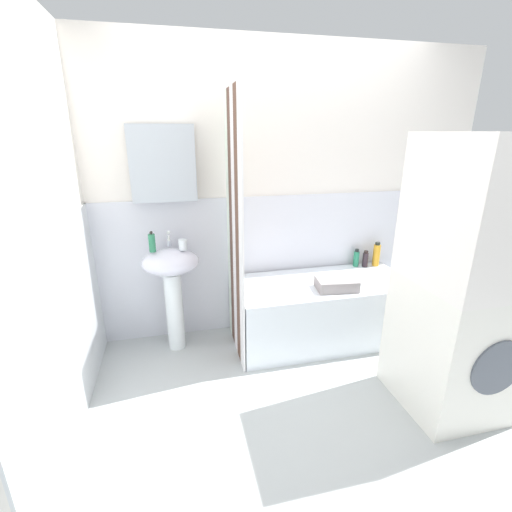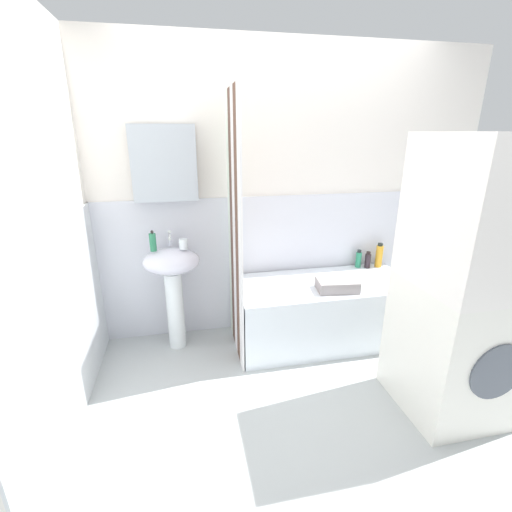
% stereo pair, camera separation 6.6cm
% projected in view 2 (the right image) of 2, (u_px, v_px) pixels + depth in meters
% --- Properties ---
extents(ground_plane, '(4.80, 5.60, 0.04)m').
position_uv_depth(ground_plane, '(331.00, 420.00, 2.28)').
color(ground_plane, '#B2B8B8').
extents(wall_back_tiled, '(3.60, 0.18, 2.40)m').
position_uv_depth(wall_back_tiled, '(275.00, 202.00, 3.05)').
color(wall_back_tiled, white).
rests_on(wall_back_tiled, ground_plane).
extents(wall_left_tiled, '(0.07, 1.81, 2.40)m').
position_uv_depth(wall_left_tiled, '(45.00, 248.00, 1.92)').
color(wall_left_tiled, white).
rests_on(wall_left_tiled, ground_plane).
extents(sink, '(0.44, 0.34, 0.85)m').
position_uv_depth(sink, '(173.00, 276.00, 2.84)').
color(sink, white).
rests_on(sink, ground_plane).
extents(faucet, '(0.03, 0.12, 0.12)m').
position_uv_depth(faucet, '(170.00, 239.00, 2.82)').
color(faucet, silver).
rests_on(faucet, sink).
extents(soap_dispenser, '(0.05, 0.05, 0.16)m').
position_uv_depth(soap_dispenser, '(153.00, 242.00, 2.70)').
color(soap_dispenser, '#2B7B53').
rests_on(soap_dispenser, sink).
extents(toothbrush_cup, '(0.06, 0.06, 0.08)m').
position_uv_depth(toothbrush_cup, '(183.00, 244.00, 2.75)').
color(toothbrush_cup, white).
rests_on(toothbrush_cup, sink).
extents(bathtub, '(1.45, 0.66, 0.53)m').
position_uv_depth(bathtub, '(322.00, 311.00, 3.06)').
color(bathtub, white).
rests_on(bathtub, ground_plane).
extents(shower_curtain, '(0.01, 0.66, 2.00)m').
position_uv_depth(shower_curtain, '(235.00, 232.00, 2.67)').
color(shower_curtain, white).
rests_on(shower_curtain, ground_plane).
extents(conditioner_bottle, '(0.06, 0.06, 0.23)m').
position_uv_depth(conditioner_bottle, '(379.00, 256.00, 3.29)').
color(conditioner_bottle, gold).
rests_on(conditioner_bottle, bathtub).
extents(shampoo_bottle, '(0.05, 0.05, 0.15)m').
position_uv_depth(shampoo_bottle, '(368.00, 260.00, 3.28)').
color(shampoo_bottle, '#2B2127').
rests_on(shampoo_bottle, bathtub).
extents(body_wash_bottle, '(0.05, 0.05, 0.17)m').
position_uv_depth(body_wash_bottle, '(359.00, 259.00, 3.29)').
color(body_wash_bottle, '#26815B').
rests_on(body_wash_bottle, bathtub).
extents(towel_folded, '(0.33, 0.24, 0.09)m').
position_uv_depth(towel_folded, '(337.00, 285.00, 2.82)').
color(towel_folded, gray).
rests_on(towel_folded, bathtub).
extents(washer_dryer_stack, '(0.63, 0.64, 1.71)m').
position_uv_depth(washer_dryer_stack, '(468.00, 284.00, 2.12)').
color(washer_dryer_stack, white).
rests_on(washer_dryer_stack, ground_plane).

